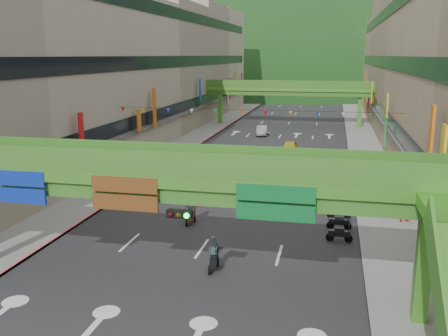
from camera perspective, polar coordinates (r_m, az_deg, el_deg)
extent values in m
cube|color=#28282B|center=(65.64, 6.02, 3.07)|extent=(18.00, 140.00, 0.02)
cube|color=gray|center=(67.71, -3.28, 3.47)|extent=(4.00, 140.00, 0.15)
cube|color=gray|center=(65.36, 15.66, 2.68)|extent=(4.00, 140.00, 0.15)
cube|color=#CC5959|center=(67.23, -1.71, 3.43)|extent=(0.20, 140.00, 0.18)
cube|color=gray|center=(65.27, 13.99, 2.77)|extent=(0.20, 140.00, 0.18)
cube|color=#9E937F|center=(69.44, -9.88, 11.35)|extent=(12.00, 95.00, 19.00)
cube|color=black|center=(67.72, -4.92, 6.97)|extent=(0.08, 90.25, 1.40)
cube|color=black|center=(67.38, -5.02, 12.05)|extent=(0.08, 90.25, 1.40)
cube|color=black|center=(67.58, -5.12, 17.14)|extent=(0.08, 90.25, 1.40)
cube|color=gray|center=(65.43, 23.28, 10.45)|extent=(12.00, 95.00, 19.00)
cube|color=black|center=(64.94, 17.60, 6.17)|extent=(0.08, 90.25, 1.40)
cube|color=black|center=(64.59, 17.97, 11.46)|extent=(0.08, 90.25, 1.40)
cube|color=black|center=(64.79, 18.34, 16.76)|extent=(0.08, 90.25, 1.40)
cube|color=#4C9E2D|center=(22.16, -6.69, -1.03)|extent=(28.00, 2.20, 0.50)
cube|color=#387223|center=(22.31, -6.65, -2.53)|extent=(28.00, 1.76, 0.70)
cube|color=#4C9E2D|center=(22.41, 21.77, -10.77)|extent=(0.60, 0.60, 4.80)
cube|color=#387223|center=(21.03, -7.66, 0.43)|extent=(28.00, 0.12, 1.10)
cube|color=#387223|center=(22.95, -5.89, 1.51)|extent=(28.00, 0.12, 1.10)
cube|color=navy|center=(24.29, -22.17, -2.14)|extent=(2.40, 0.12, 1.50)
cube|color=#593314|center=(21.88, -11.29, -3.00)|extent=(3.00, 0.12, 1.50)
cube|color=#0C5926|center=(20.22, 5.89, -4.13)|extent=(3.20, 0.12, 1.50)
cube|color=black|center=(21.08, -5.10, -5.26)|extent=(1.10, 0.28, 0.35)
cube|color=#4C9E2D|center=(79.81, 7.36, 8.90)|extent=(28.00, 2.20, 0.50)
cube|color=#387223|center=(79.85, 7.35, 8.47)|extent=(28.00, 1.76, 0.70)
cube|color=#4C9E2D|center=(81.82, -0.45, 6.74)|extent=(0.60, 0.60, 4.80)
cube|color=#4C9E2D|center=(79.88, 15.22, 6.15)|extent=(0.60, 0.60, 4.80)
cube|color=#387223|center=(78.73, 7.31, 9.43)|extent=(28.00, 0.12, 1.10)
cube|color=#387223|center=(80.80, 7.45, 9.51)|extent=(28.00, 0.12, 1.10)
ellipsoid|color=#1C4419|center=(176.06, 5.24, 9.15)|extent=(168.00, 140.00, 112.00)
ellipsoid|color=#1C4419|center=(195.45, 17.87, 8.95)|extent=(208.00, 176.00, 128.00)
cylinder|color=black|center=(45.15, 3.30, 6.65)|extent=(26.00, 0.03, 0.03)
cone|color=red|center=(48.73, -11.47, 6.57)|extent=(0.36, 0.36, 0.40)
cone|color=gold|center=(47.86, -8.96, 6.56)|extent=(0.36, 0.36, 0.40)
cone|color=#193FB2|center=(47.09, -6.37, 6.54)|extent=(0.36, 0.36, 0.40)
cone|color=silver|center=(46.41, -3.69, 6.50)|extent=(0.36, 0.36, 0.40)
cone|color=#198C33|center=(45.83, -0.94, 6.44)|extent=(0.36, 0.36, 0.40)
cone|color=orange|center=(45.37, 1.87, 6.37)|extent=(0.36, 0.36, 0.40)
cone|color=red|center=(45.01, 4.73, 6.29)|extent=(0.36, 0.36, 0.40)
cone|color=gold|center=(44.76, 7.63, 6.18)|extent=(0.36, 0.36, 0.40)
cone|color=#193FB2|center=(44.63, 10.55, 6.06)|extent=(0.36, 0.36, 0.40)
cone|color=silver|center=(44.62, 13.48, 5.92)|extent=(0.36, 0.36, 0.40)
cone|color=#198C33|center=(44.72, 16.41, 5.77)|extent=(0.36, 0.36, 0.40)
cone|color=orange|center=(44.93, 19.31, 5.60)|extent=(0.36, 0.36, 0.40)
cube|color=black|center=(26.45, -1.19, -10.51)|extent=(0.56, 1.34, 0.35)
cube|color=black|center=(26.35, -1.19, -10.01)|extent=(0.39, 0.59, 0.18)
cube|color=black|center=(26.73, -0.72, -9.09)|extent=(0.55, 0.15, 0.06)
cylinder|color=black|center=(27.04, -0.72, -10.67)|extent=(0.18, 0.51, 0.50)
cylinder|color=black|center=(26.11, -1.67, -11.55)|extent=(0.18, 0.51, 0.50)
imported|color=#34484D|center=(26.24, -1.19, -9.41)|extent=(0.60, 0.45, 1.50)
cube|color=black|center=(37.20, 8.80, -3.70)|extent=(0.56, 1.34, 0.35)
cube|color=black|center=(37.13, 8.81, -3.33)|extent=(0.39, 0.59, 0.18)
cube|color=black|center=(37.58, 9.02, -2.75)|extent=(0.55, 0.15, 0.06)
cylinder|color=black|center=(37.80, 8.97, -3.91)|extent=(0.18, 0.51, 0.50)
cylinder|color=black|center=(36.77, 8.59, -4.38)|extent=(0.18, 0.51, 0.50)
imported|color=maroon|center=(37.05, 8.83, -2.86)|extent=(0.83, 0.69, 1.53)
cube|color=#A0A0A9|center=(48.32, -1.99, 0.28)|extent=(0.47, 1.33, 0.35)
cube|color=#A0A0A9|center=(48.27, -1.99, 0.57)|extent=(0.35, 0.57, 0.18)
cube|color=#A0A0A9|center=(48.75, -1.89, 0.99)|extent=(0.55, 0.11, 0.06)
cylinder|color=black|center=(48.92, -1.88, 0.07)|extent=(0.14, 0.51, 0.50)
cylinder|color=black|center=(47.86, -2.09, -0.22)|extent=(0.14, 0.51, 0.50)
imported|color=#232F35|center=(48.18, -1.99, 1.07)|extent=(1.07, 0.52, 1.76)
cube|color=maroon|center=(33.42, -3.84, -5.48)|extent=(0.66, 1.35, 0.35)
cube|color=maroon|center=(33.35, -3.84, -5.07)|extent=(0.43, 0.61, 0.18)
cube|color=maroon|center=(33.72, -3.38, -4.41)|extent=(0.55, 0.19, 0.06)
cylinder|color=black|center=(33.97, -3.36, -5.70)|extent=(0.22, 0.51, 0.50)
cylinder|color=black|center=(33.07, -4.32, -6.24)|extent=(0.22, 0.51, 0.50)
imported|color=#494851|center=(33.25, -3.85, -4.55)|extent=(0.85, 0.66, 1.54)
cube|color=black|center=(31.01, 13.05, -7.27)|extent=(1.30, 0.36, 0.35)
cube|color=black|center=(30.93, 13.07, -6.84)|extent=(0.55, 0.30, 0.18)
cube|color=black|center=(30.87, 14.12, -6.44)|extent=(0.06, 0.55, 0.06)
cylinder|color=black|center=(31.14, 14.04, -7.83)|extent=(0.50, 0.10, 0.50)
cylinder|color=black|center=(31.10, 12.00, -7.75)|extent=(0.50, 0.10, 0.50)
cube|color=black|center=(33.09, 13.02, -5.98)|extent=(1.30, 0.36, 0.35)
cube|color=black|center=(33.01, 13.05, -5.57)|extent=(0.55, 0.30, 0.18)
cube|color=black|center=(32.96, 14.03, -5.20)|extent=(0.06, 0.55, 0.06)
cylinder|color=black|center=(33.21, 13.95, -6.51)|extent=(0.50, 0.10, 0.50)
cylinder|color=black|center=(33.18, 12.04, -6.43)|extent=(0.50, 0.10, 0.50)
cube|color=black|center=(35.18, 13.01, -4.85)|extent=(1.30, 0.36, 0.35)
cube|color=black|center=(35.11, 13.03, -4.46)|extent=(0.55, 0.30, 0.18)
cube|color=black|center=(35.06, 13.95, -4.11)|extent=(0.06, 0.55, 0.06)
cylinder|color=black|center=(35.29, 13.88, -5.35)|extent=(0.50, 0.10, 0.50)
cylinder|color=black|center=(35.27, 12.09, -5.27)|extent=(0.50, 0.10, 0.50)
cube|color=black|center=(37.29, 12.99, -3.84)|extent=(1.30, 0.36, 0.35)
cube|color=black|center=(37.22, 13.01, -3.47)|extent=(0.55, 0.30, 0.18)
cube|color=black|center=(37.17, 13.88, -3.14)|extent=(0.06, 0.55, 0.06)
cylinder|color=black|center=(37.39, 13.81, -4.32)|extent=(0.50, 0.10, 0.50)
cylinder|color=black|center=(37.37, 12.12, -4.25)|extent=(0.50, 0.10, 0.50)
cube|color=black|center=(39.41, 12.97, -2.94)|extent=(1.30, 0.36, 0.35)
cube|color=black|center=(39.34, 12.99, -2.59)|extent=(0.55, 0.30, 0.18)
cube|color=black|center=(39.29, 13.81, -2.28)|extent=(0.06, 0.55, 0.06)
cylinder|color=black|center=(39.50, 13.75, -3.40)|extent=(0.50, 0.10, 0.50)
cylinder|color=black|center=(39.48, 12.15, -3.33)|extent=(0.50, 0.10, 0.50)
imported|color=#95949C|center=(70.33, 4.36, 4.30)|extent=(1.79, 4.24, 1.36)
imported|color=gold|center=(57.21, 7.52, 2.33)|extent=(1.81, 4.38, 1.49)
imported|color=#A00F06|center=(35.40, 20.19, -4.55)|extent=(1.14, 1.05, 1.88)
imported|color=black|center=(51.22, 15.16, 0.78)|extent=(0.91, 0.47, 1.49)
imported|color=#394F63|center=(41.14, 17.96, -2.08)|extent=(0.99, 0.87, 1.80)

